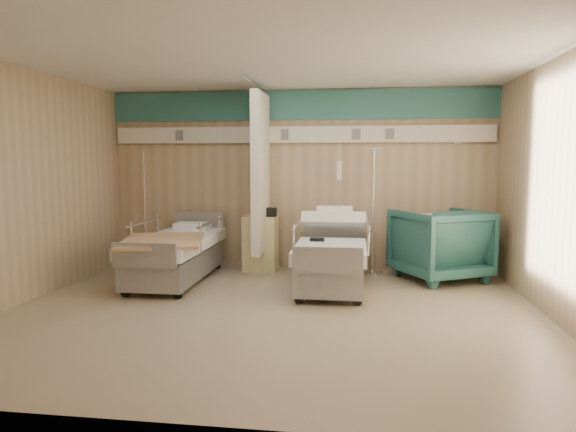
{
  "coord_description": "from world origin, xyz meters",
  "views": [
    {
      "loc": [
        0.93,
        -5.54,
        1.71
      ],
      "look_at": [
        0.09,
        0.6,
        1.03
      ],
      "focal_mm": 32.0,
      "sensor_mm": 36.0,
      "label": 1
    }
  ],
  "objects_px": {
    "iv_stand_left": "(146,244)",
    "bed_left": "(176,259)",
    "visitor_armchair": "(440,244)",
    "bedside_cabinet": "(261,243)",
    "iv_stand_right": "(372,248)",
    "bed_right": "(332,263)"
  },
  "relations": [
    {
      "from": "iv_stand_left",
      "to": "bed_left",
      "type": "bearing_deg",
      "value": -46.34
    },
    {
      "from": "visitor_armchair",
      "to": "iv_stand_left",
      "type": "distance_m",
      "value": 4.5
    },
    {
      "from": "iv_stand_left",
      "to": "bedside_cabinet",
      "type": "bearing_deg",
      "value": 2.0
    },
    {
      "from": "bedside_cabinet",
      "to": "iv_stand_right",
      "type": "bearing_deg",
      "value": -0.46
    },
    {
      "from": "iv_stand_right",
      "to": "bedside_cabinet",
      "type": "bearing_deg",
      "value": 179.54
    },
    {
      "from": "bed_left",
      "to": "iv_stand_right",
      "type": "xyz_separation_m",
      "value": [
        2.76,
        0.89,
        0.07
      ]
    },
    {
      "from": "visitor_armchair",
      "to": "bed_right",
      "type": "bearing_deg",
      "value": -5.83
    },
    {
      "from": "bedside_cabinet",
      "to": "iv_stand_left",
      "type": "bearing_deg",
      "value": -178.0
    },
    {
      "from": "bed_right",
      "to": "iv_stand_right",
      "type": "bearing_deg",
      "value": 57.57
    },
    {
      "from": "iv_stand_right",
      "to": "visitor_armchair",
      "type": "bearing_deg",
      "value": -17.03
    },
    {
      "from": "bed_right",
      "to": "visitor_armchair",
      "type": "relative_size",
      "value": 1.91
    },
    {
      "from": "visitor_armchair",
      "to": "iv_stand_left",
      "type": "xyz_separation_m",
      "value": [
        -4.5,
        0.24,
        -0.13
      ]
    },
    {
      "from": "bed_right",
      "to": "visitor_armchair",
      "type": "xyz_separation_m",
      "value": [
        1.5,
        0.6,
        0.2
      ]
    },
    {
      "from": "bed_right",
      "to": "bed_left",
      "type": "bearing_deg",
      "value": 180.0
    },
    {
      "from": "bed_left",
      "to": "visitor_armchair",
      "type": "distance_m",
      "value": 3.75
    },
    {
      "from": "visitor_armchair",
      "to": "bedside_cabinet",
      "type": "bearing_deg",
      "value": -34.12
    },
    {
      "from": "bedside_cabinet",
      "to": "iv_stand_left",
      "type": "distance_m",
      "value": 1.85
    },
    {
      "from": "bedside_cabinet",
      "to": "iv_stand_right",
      "type": "height_order",
      "value": "iv_stand_right"
    },
    {
      "from": "bedside_cabinet",
      "to": "visitor_armchair",
      "type": "bearing_deg",
      "value": -6.46
    },
    {
      "from": "visitor_armchair",
      "to": "iv_stand_right",
      "type": "distance_m",
      "value": 0.99
    },
    {
      "from": "bedside_cabinet",
      "to": "iv_stand_left",
      "type": "relative_size",
      "value": 0.46
    },
    {
      "from": "bed_left",
      "to": "iv_stand_right",
      "type": "relative_size",
      "value": 1.14
    }
  ]
}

